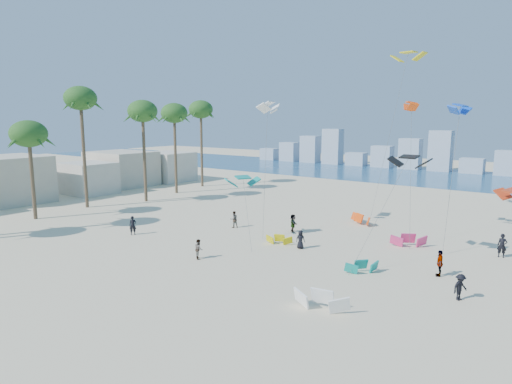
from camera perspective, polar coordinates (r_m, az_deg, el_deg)
The scene contains 10 objects.
ground at distance 30.73m, azimuth -23.52°, elevation -11.73°, with size 220.00×220.00×0.00m, color beige.
ocean at distance 90.03m, azimuth 20.30°, elevation 2.05°, with size 220.00×220.00×0.00m, color navy.
kitesurfer_near at distance 42.55m, azimuth -15.75°, elevation -4.22°, with size 0.65×0.43×1.78m, color black.
kitesurfer_mid at distance 34.46m, azimuth -7.47°, elevation -7.37°, with size 0.75×0.58×1.54m, color gray.
kitesurfers_far at distance 36.71m, azimuth 11.99°, elevation -6.30°, with size 23.73×11.68×1.89m.
grounded_kites at distance 35.87m, azimuth 15.00°, elevation -7.44°, with size 21.13×22.50×1.06m.
flying_kites at distance 39.43m, azimuth 16.39°, elevation 9.51°, with size 31.17×21.07×18.10m.
palm_row at distance 55.49m, azimuth -20.79°, elevation 9.40°, with size 8.81×44.80×14.58m.
beachfront_buildings at distance 68.85m, azimuth -22.61°, elevation 2.04°, with size 11.50×43.00×6.00m.
distant_skyline at distance 99.63m, azimuth 21.42°, elevation 4.43°, with size 85.00×3.00×8.40m.
Camera 1 is at (25.32, -13.73, 10.70)m, focal length 30.72 mm.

